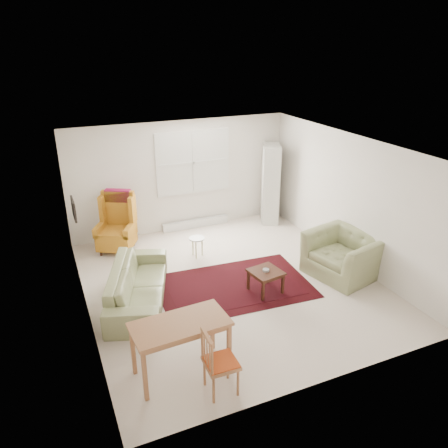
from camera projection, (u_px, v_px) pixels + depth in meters
name	position (u px, v px, depth m)	size (l,w,h in m)	color
room	(227.00, 215.00, 7.65)	(5.04, 5.54, 2.51)	silver
rug	(234.00, 286.00, 7.83)	(2.68, 1.73, 0.03)	black
sofa	(138.00, 278.00, 7.25)	(2.17, 0.85, 0.88)	#8A9161
armchair	(343.00, 251.00, 8.07)	(1.23, 1.08, 0.96)	#8A9161
wingback_chair	(115.00, 223.00, 8.93)	(0.71, 0.76, 1.24)	#B2721B
coffee_table	(265.00, 281.00, 7.60)	(0.51, 0.51, 0.42)	#3D1E12
stool	(197.00, 247.00, 8.85)	(0.31, 0.31, 0.42)	white
cabinet	(271.00, 184.00, 10.34)	(0.39, 0.74, 1.86)	silver
desk	(181.00, 348.00, 5.68)	(1.24, 0.62, 0.79)	#AE7146
desk_chair	(221.00, 361.00, 5.36)	(0.40, 0.40, 0.91)	#AE7146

